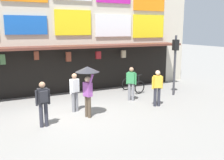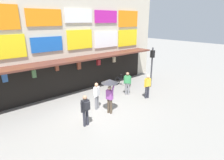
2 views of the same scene
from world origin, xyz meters
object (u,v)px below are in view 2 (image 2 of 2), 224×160
object	(u,v)px
bicycle_parked	(123,82)
pedestrian_in_black	(127,82)
pedestrian_in_white	(97,94)
pedestrian_with_umbrella	(110,87)
traffic_light_far	(152,61)
pedestrian_in_green	(147,85)
pedestrian_in_red	(86,108)

from	to	relation	value
bicycle_parked	pedestrian_in_black	world-z (taller)	pedestrian_in_black
pedestrian_in_white	pedestrian_with_umbrella	bearing A→B (deg)	-75.35
traffic_light_far	pedestrian_in_white	distance (m)	5.82
pedestrian_in_black	pedestrian_in_green	xyz separation A→B (m)	(0.58, -1.36, 0.00)
pedestrian_in_white	pedestrian_in_black	world-z (taller)	same
traffic_light_far	pedestrian_in_white	world-z (taller)	traffic_light_far
bicycle_parked	pedestrian_in_green	bearing A→B (deg)	-98.50
pedestrian_in_red	pedestrian_with_umbrella	world-z (taller)	pedestrian_with_umbrella
pedestrian_in_black	bicycle_parked	bearing A→B (deg)	56.26
bicycle_parked	pedestrian_with_umbrella	world-z (taller)	pedestrian_with_umbrella
traffic_light_far	pedestrian_in_green	bearing A→B (deg)	-147.61
traffic_light_far	pedestrian_in_black	xyz separation A→B (m)	(-2.62, 0.06, -1.19)
pedestrian_in_green	pedestrian_in_red	bearing A→B (deg)	-176.78
traffic_light_far	pedestrian_in_green	world-z (taller)	traffic_light_far
traffic_light_far	bicycle_parked	distance (m)	2.85
bicycle_parked	pedestrian_in_black	size ratio (longest dim) A/B	0.76
pedestrian_in_red	pedestrian_in_green	bearing A→B (deg)	3.22
bicycle_parked	traffic_light_far	bearing A→B (deg)	-44.41
pedestrian_in_red	pedestrian_in_green	size ratio (longest dim) A/B	1.00
pedestrian_in_red	pedestrian_in_green	world-z (taller)	same
traffic_light_far	pedestrian_in_red	world-z (taller)	traffic_light_far
traffic_light_far	pedestrian_in_white	xyz separation A→B (m)	(-5.69, -0.38, -1.19)
traffic_light_far	pedestrian_in_green	distance (m)	2.69
pedestrian_in_black	pedestrian_with_umbrella	bearing A→B (deg)	-154.04
pedestrian_in_red	pedestrian_in_white	bearing A→B (deg)	37.45
traffic_light_far	pedestrian_with_umbrella	distance (m)	5.62
pedestrian_in_black	pedestrian_in_green	size ratio (longest dim) A/B	1.00
bicycle_parked	pedestrian_with_umbrella	xyz separation A→B (m)	(-3.84, -2.89, 1.25)
pedestrian_in_red	pedestrian_with_umbrella	size ratio (longest dim) A/B	0.81
traffic_light_far	pedestrian_with_umbrella	bearing A→B (deg)	-166.47
pedestrian_with_umbrella	pedestrian_in_black	bearing A→B (deg)	25.96
bicycle_parked	pedestrian_in_white	size ratio (longest dim) A/B	0.76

